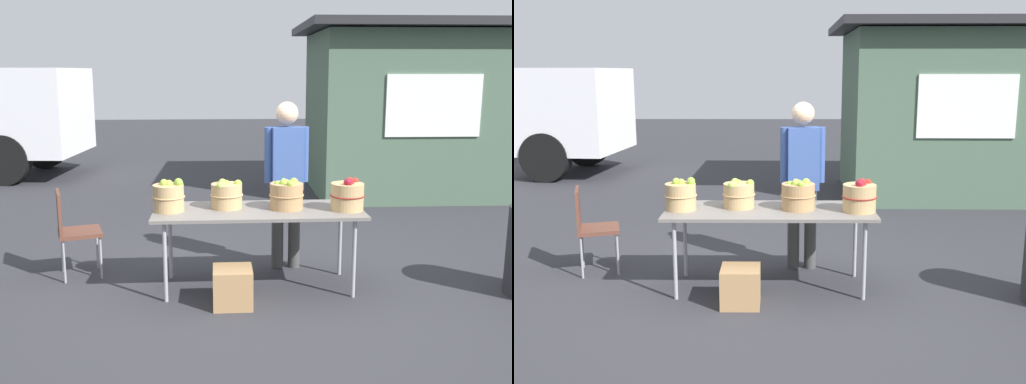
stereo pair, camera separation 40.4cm
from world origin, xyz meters
TOP-DOWN VIEW (x-y plane):
  - ground_plane at (0.00, 0.00)m, footprint 40.00×40.00m
  - market_table at (0.00, 0.00)m, footprint 1.90×0.76m
  - apple_basket_green_0 at (-0.81, -0.01)m, footprint 0.30×0.30m
  - apple_basket_green_1 at (-0.29, 0.07)m, footprint 0.30×0.30m
  - apple_basket_green_2 at (0.26, 0.01)m, footprint 0.32×0.32m
  - apple_basket_red_0 at (0.80, -0.08)m, footprint 0.32×0.32m
  - vendor_adult at (0.32, 0.56)m, footprint 0.45×0.25m
  - food_kiosk at (2.75, 4.39)m, footprint 3.55×2.96m
  - folding_chair at (-1.79, 0.42)m, footprint 0.50×0.50m
  - produce_crate at (-0.25, -0.43)m, footprint 0.34×0.34m

SIDE VIEW (x-z plane):
  - ground_plane at x=0.00m, z-range 0.00..0.00m
  - produce_crate at x=-0.25m, z-range 0.00..0.34m
  - folding_chair at x=-1.79m, z-range 0.08..0.94m
  - market_table at x=0.00m, z-range 0.33..1.08m
  - apple_basket_green_1 at x=-0.29m, z-range 0.74..1.01m
  - apple_basket_green_2 at x=0.26m, z-range 0.74..1.02m
  - apple_basket_green_0 at x=-0.81m, z-range 0.74..1.03m
  - apple_basket_red_0 at x=0.80m, z-range 0.73..1.04m
  - vendor_adult at x=0.32m, z-range 0.15..1.84m
  - food_kiosk at x=2.75m, z-range 0.01..2.75m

